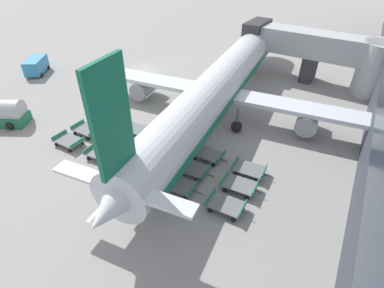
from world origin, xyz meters
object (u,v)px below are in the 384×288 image
object	(u,v)px
airplane	(222,83)
baggage_dolly_row_mid_b_col_b	(134,129)
baggage_dolly_row_mid_a_col_b	(117,141)
baggage_dolly_row_mid_b_col_e	(249,169)
baggage_dolly_row_near_col_c	(139,169)
baggage_dolly_row_mid_a_col_e	(239,185)
baggage_dolly_row_mid_a_col_d	(193,169)
baggage_dolly_row_mid_b_col_a	(102,120)
service_van	(36,65)
baggage_dolly_row_near_col_e	(226,205)
baggage_dolly_row_mid_b_col_c	(168,141)
baggage_dolly_row_near_col_d	(179,185)
baggage_dolly_row_mid_b_col_d	(208,154)
baggage_dolly_row_mid_a_col_c	(155,154)
baggage_dolly_row_near_col_b	(102,154)
baggage_dolly_row_near_col_a	(69,141)
baggage_dolly_row_mid_a_col_a	(87,130)

from	to	relation	value
airplane	baggage_dolly_row_mid_b_col_b	bearing A→B (deg)	-124.03
baggage_dolly_row_mid_a_col_b	baggage_dolly_row_mid_b_col_e	distance (m)	12.67
baggage_dolly_row_near_col_c	baggage_dolly_row_mid_a_col_e	world-z (taller)	same
airplane	baggage_dolly_row_mid_a_col_b	bearing A→B (deg)	-117.42
baggage_dolly_row_mid_a_col_d	baggage_dolly_row_mid_b_col_a	world-z (taller)	same
service_van	baggage_dolly_row_mid_b_col_e	world-z (taller)	service_van
baggage_dolly_row_near_col_c	baggage_dolly_row_mid_a_col_b	bearing A→B (deg)	152.59
baggage_dolly_row_mid_b_col_a	baggage_dolly_row_near_col_e	bearing A→B (deg)	-15.57
baggage_dolly_row_mid_b_col_b	baggage_dolly_row_mid_b_col_c	world-z (taller)	same
baggage_dolly_row_near_col_d	baggage_dolly_row_near_col_e	world-z (taller)	same
service_van	baggage_dolly_row_mid_b_col_b	xyz separation A→B (m)	(22.05, -5.58, -0.69)
baggage_dolly_row_near_col_d	baggage_dolly_row_mid_b_col_b	bearing A→B (deg)	150.21
service_van	baggage_dolly_row_mid_b_col_d	bearing A→B (deg)	-10.49
baggage_dolly_row_near_col_c	baggage_dolly_row_mid_b_col_b	world-z (taller)	same
baggage_dolly_row_mid_b_col_d	baggage_dolly_row_near_col_c	bearing A→B (deg)	-131.99
baggage_dolly_row_mid_a_col_e	baggage_dolly_row_near_col_e	bearing A→B (deg)	-91.47
baggage_dolly_row_mid_a_col_c	baggage_dolly_row_mid_b_col_e	world-z (taller)	same
baggage_dolly_row_near_col_b	baggage_dolly_row_mid_a_col_d	world-z (taller)	same
baggage_dolly_row_near_col_c	baggage_dolly_row_mid_a_col_e	size ratio (longest dim) A/B	0.99
baggage_dolly_row_mid_b_col_a	baggage_dolly_row_mid_b_col_e	size ratio (longest dim) A/B	0.99
baggage_dolly_row_near_col_e	baggage_dolly_row_mid_b_col_e	size ratio (longest dim) A/B	1.00
airplane	baggage_dolly_row_near_col_b	bearing A→B (deg)	-113.10
service_van	baggage_dolly_row_near_col_b	distance (m)	24.43
service_van	airplane	bearing A→B (deg)	6.01
baggage_dolly_row_near_col_c	baggage_dolly_row_near_col_d	world-z (taller)	same
baggage_dolly_row_near_col_d	baggage_dolly_row_mid_b_col_a	distance (m)	13.20
baggage_dolly_row_near_col_e	baggage_dolly_row_mid_a_col_d	bearing A→B (deg)	150.51
service_van	baggage_dolly_row_mid_a_col_e	distance (m)	35.46
baggage_dolly_row_mid_a_col_e	baggage_dolly_row_near_col_a	bearing A→B (deg)	-171.82
baggage_dolly_row_mid_a_col_a	baggage_dolly_row_mid_b_col_a	distance (m)	2.25
service_van	baggage_dolly_row_mid_a_col_d	size ratio (longest dim) A/B	1.41
airplane	baggage_dolly_row_mid_a_col_b	distance (m)	12.80
baggage_dolly_row_near_col_e	baggage_dolly_row_mid_a_col_c	size ratio (longest dim) A/B	1.00
baggage_dolly_row_mid_b_col_e	baggage_dolly_row_mid_b_col_b	bearing A→B (deg)	178.97
baggage_dolly_row_near_col_a	baggage_dolly_row_mid_a_col_b	xyz separation A→B (m)	(4.11, 2.25, 0.00)
baggage_dolly_row_mid_b_col_a	baggage_dolly_row_mid_a_col_c	bearing A→B (deg)	-14.21
baggage_dolly_row_near_col_c	baggage_dolly_row_near_col_d	distance (m)	4.05
baggage_dolly_row_mid_a_col_a	baggage_dolly_row_mid_a_col_b	distance (m)	4.05
baggage_dolly_row_near_col_a	service_van	bearing A→B (deg)	149.97
baggage_dolly_row_mid_b_col_b	service_van	bearing A→B (deg)	165.80
baggage_dolly_row_mid_a_col_d	baggage_dolly_row_mid_b_col_e	distance (m)	4.77
baggage_dolly_row_near_col_b	baggage_dolly_row_mid_b_col_b	size ratio (longest dim) A/B	1.00
baggage_dolly_row_near_col_c	baggage_dolly_row_mid_b_col_d	world-z (taller)	same
baggage_dolly_row_mid_a_col_e	baggage_dolly_row_mid_b_col_b	world-z (taller)	same
baggage_dolly_row_mid_a_col_c	baggage_dolly_row_mid_b_col_b	size ratio (longest dim) A/B	1.00
airplane	baggage_dolly_row_mid_b_col_e	size ratio (longest dim) A/B	12.92
service_van	baggage_dolly_row_mid_b_col_a	xyz separation A→B (m)	(17.98, -5.86, -0.69)
service_van	baggage_dolly_row_mid_a_col_a	world-z (taller)	service_van
service_van	baggage_dolly_row_mid_a_col_c	bearing A→B (deg)	-16.84
baggage_dolly_row_near_col_a	baggage_dolly_row_mid_b_col_d	size ratio (longest dim) A/B	1.00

